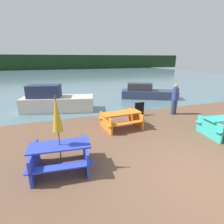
# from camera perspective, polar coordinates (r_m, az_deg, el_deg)

# --- Properties ---
(ground_plane) EXTENTS (60.00, 60.00, 0.00)m
(ground_plane) POSITION_cam_1_polar(r_m,az_deg,el_deg) (5.54, 25.88, -18.97)
(ground_plane) COLOR brown
(water) EXTENTS (60.00, 50.00, 0.00)m
(water) POSITION_cam_1_polar(r_m,az_deg,el_deg) (34.40, -14.25, 11.50)
(water) COLOR slate
(water) RESTS_ON ground_plane
(far_treeline) EXTENTS (80.00, 1.60, 4.00)m
(far_treeline) POSITION_cam_1_polar(r_m,az_deg,el_deg) (54.20, -16.79, 15.33)
(far_treeline) COLOR #193319
(far_treeline) RESTS_ON water
(picnic_table_blue) EXTENTS (1.83, 1.54, 0.78)m
(picnic_table_blue) POSITION_cam_1_polar(r_m,az_deg,el_deg) (5.36, -16.42, -13.19)
(picnic_table_blue) COLOR blue
(picnic_table_blue) RESTS_ON ground_plane
(picnic_table_orange) EXTENTS (1.88, 1.48, 0.73)m
(picnic_table_orange) POSITION_cam_1_polar(r_m,az_deg,el_deg) (8.09, 3.03, -2.08)
(picnic_table_orange) COLOR orange
(picnic_table_orange) RESTS_ON ground_plane
(umbrella_gold) EXTENTS (0.29, 0.29, 2.19)m
(umbrella_gold) POSITION_cam_1_polar(r_m,az_deg,el_deg) (4.88, -17.61, -0.78)
(umbrella_gold) COLOR brown
(umbrella_gold) RESTS_ON ground_plane
(boat) EXTENTS (4.47, 2.49, 1.59)m
(boat) POSITION_cam_1_polar(r_m,az_deg,el_deg) (11.22, -17.96, 3.40)
(boat) COLOR beige
(boat) RESTS_ON water
(boat_second) EXTENTS (4.50, 3.15, 1.20)m
(boat_second) POSITION_cam_1_polar(r_m,az_deg,el_deg) (14.41, 11.38, 6.21)
(boat_second) COLOR #333856
(boat_second) RESTS_ON water
(person) EXTENTS (0.35, 0.35, 1.75)m
(person) POSITION_cam_1_polar(r_m,az_deg,el_deg) (10.54, 19.82, 3.93)
(person) COLOR #283351
(person) RESTS_ON ground_plane
(signboard) EXTENTS (0.55, 0.08, 0.75)m
(signboard) POSITION_cam_1_polar(r_m,az_deg,el_deg) (9.93, 8.91, 1.00)
(signboard) COLOR black
(signboard) RESTS_ON ground_plane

